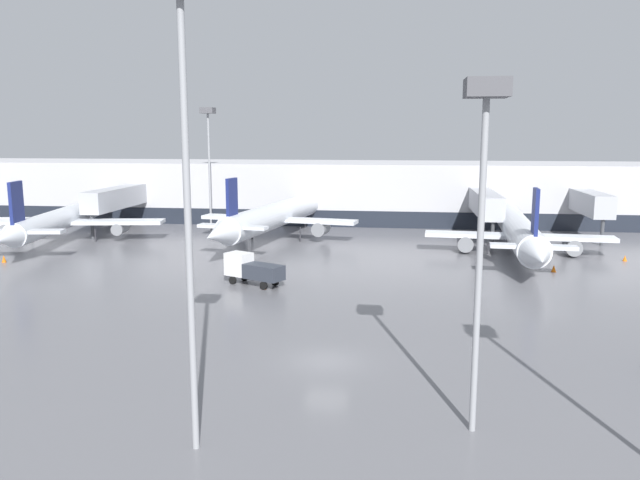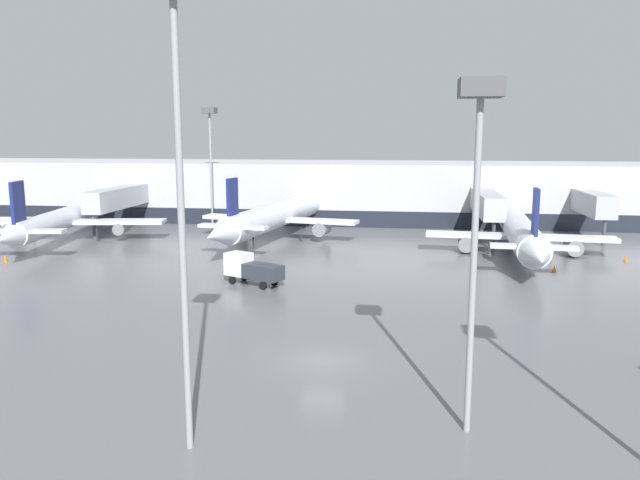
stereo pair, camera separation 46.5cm
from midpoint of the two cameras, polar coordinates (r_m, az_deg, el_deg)
name	(u,v)px [view 1 (the left image)]	position (r m, az deg, el deg)	size (l,w,h in m)	color
ground_plane	(326,361)	(37.80, 0.22, -11.03)	(320.00, 320.00, 0.00)	slate
terminal_building	(373,192)	(97.38, 4.72, 4.44)	(160.00, 31.47, 9.00)	#B2B2B7
parked_jet_1	(278,215)	(79.66, -4.01, 2.31)	(20.65, 38.71, 8.74)	silver
parked_jet_3	(65,218)	(84.83, -22.47, 1.83)	(24.75, 36.29, 8.46)	silver
parked_jet_4	(519,231)	(73.12, 17.53, 0.78)	(20.73, 36.05, 8.44)	silver
service_truck_1	(252,268)	(56.09, -6.50, -2.60)	(5.89, 4.13, 2.75)	#2D333D
traffic_cone_0	(264,286)	(54.70, -5.41, -4.20)	(0.49, 0.49, 0.56)	orange
traffic_cone_1	(625,258)	(73.70, 25.94, -1.51)	(0.44, 0.44, 0.61)	orange
traffic_cone_2	(4,259)	(73.69, -27.09, -1.54)	(0.45, 0.45, 0.76)	orange
traffic_cone_3	(554,269)	(65.15, 20.40, -2.46)	(0.47, 0.47, 0.69)	orange
apron_light_mast_2	(183,85)	(25.69, -12.93, 13.65)	(1.80, 1.80, 19.50)	gray
apron_light_mast_5	(208,133)	(87.62, -10.32, 9.60)	(1.80, 1.80, 16.87)	gray
apron_light_mast_6	(484,152)	(27.46, 14.30, 7.77)	(1.80, 1.80, 15.67)	gray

